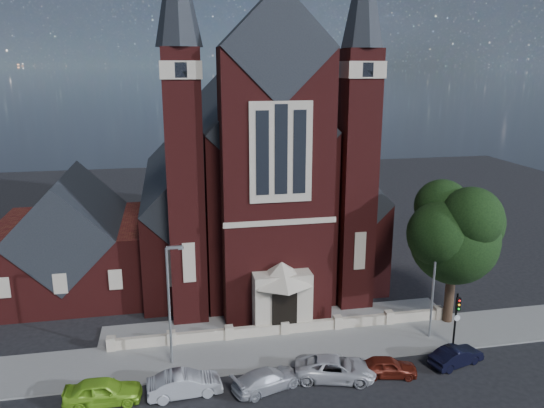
% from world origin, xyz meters
% --- Properties ---
extents(ground, '(120.00, 120.00, 0.00)m').
position_xyz_m(ground, '(0.00, 15.00, 0.00)').
color(ground, black).
rests_on(ground, ground).
extents(pavement_strip, '(60.00, 5.00, 0.12)m').
position_xyz_m(pavement_strip, '(0.00, 4.50, 0.00)').
color(pavement_strip, slate).
rests_on(pavement_strip, ground).
extents(forecourt_paving, '(26.00, 3.00, 0.14)m').
position_xyz_m(forecourt_paving, '(0.00, 8.50, 0.00)').
color(forecourt_paving, slate).
rests_on(forecourt_paving, ground).
extents(forecourt_wall, '(24.00, 0.40, 0.90)m').
position_xyz_m(forecourt_wall, '(0.00, 6.50, 0.00)').
color(forecourt_wall, '#B2A48D').
rests_on(forecourt_wall, ground).
extents(church, '(20.01, 34.90, 29.20)m').
position_xyz_m(church, '(-0.00, 22.94, 8.19)').
color(church, '#4A1413').
rests_on(church, ground).
extents(parish_hall, '(12.00, 12.20, 10.24)m').
position_xyz_m(parish_hall, '(-16.00, 18.00, 4.01)').
color(parish_hall, '#4A1413').
rests_on(parish_hall, ground).
extents(street_tree, '(6.40, 6.60, 10.70)m').
position_xyz_m(street_tree, '(12.60, 5.71, 6.96)').
color(street_tree, black).
rests_on(street_tree, ground).
extents(street_lamp_left, '(1.16, 0.22, 8.09)m').
position_xyz_m(street_lamp_left, '(-7.91, 4.00, 4.60)').
color(street_lamp_left, gray).
rests_on(street_lamp_left, ground).
extents(street_lamp_right, '(1.16, 0.22, 8.09)m').
position_xyz_m(street_lamp_right, '(10.09, 4.00, 4.60)').
color(street_lamp_right, gray).
rests_on(street_lamp_right, ground).
extents(traffic_signal, '(0.28, 0.42, 4.00)m').
position_xyz_m(traffic_signal, '(11.00, 2.43, 2.58)').
color(traffic_signal, black).
rests_on(traffic_signal, ground).
extents(car_lime_van, '(4.44, 1.92, 1.49)m').
position_xyz_m(car_lime_van, '(-11.92, 0.71, 0.75)').
color(car_lime_van, '#88C928').
rests_on(car_lime_van, ground).
extents(car_silver_a, '(4.46, 1.84, 1.44)m').
position_xyz_m(car_silver_a, '(-7.31, 0.56, 0.72)').
color(car_silver_a, '#A2A5AA').
rests_on(car_silver_a, ground).
extents(car_silver_b, '(4.70, 3.12, 1.27)m').
position_xyz_m(car_silver_b, '(-2.44, 0.22, 0.63)').
color(car_silver_b, '#A4A5AC').
rests_on(car_silver_b, ground).
extents(car_white_suv, '(5.44, 3.52, 1.39)m').
position_xyz_m(car_white_suv, '(1.89, 0.48, 0.70)').
color(car_white_suv, silver).
rests_on(car_white_suv, ground).
extents(car_dark_red, '(3.86, 2.16, 1.24)m').
position_xyz_m(car_dark_red, '(5.17, 0.13, 0.62)').
color(car_dark_red, '#5B190F').
rests_on(car_dark_red, ground).
extents(car_navy, '(3.98, 2.34, 1.24)m').
position_xyz_m(car_navy, '(10.02, 0.45, 0.62)').
color(car_navy, black).
rests_on(car_navy, ground).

